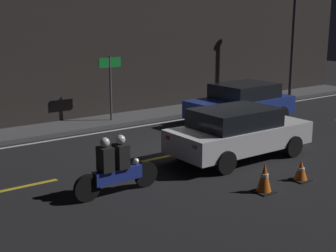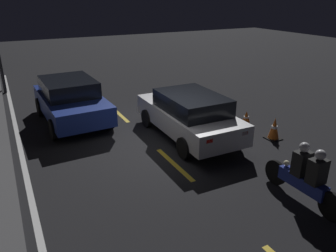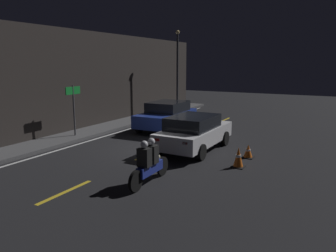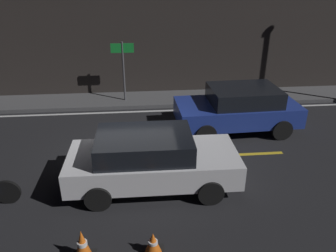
{
  "view_description": "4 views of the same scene",
  "coord_description": "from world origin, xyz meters",
  "px_view_note": "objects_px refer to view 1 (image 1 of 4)",
  "views": [
    {
      "loc": [
        -8.72,
        -10.54,
        3.97
      ],
      "look_at": [
        -0.77,
        0.43,
        0.77
      ],
      "focal_mm": 50.0,
      "sensor_mm": 36.0,
      "label": 1
    },
    {
      "loc": [
        -7.9,
        3.74,
        4.3
      ],
      "look_at": [
        -0.05,
        -0.29,
        0.73
      ],
      "focal_mm": 35.0,
      "sensor_mm": 36.0,
      "label": 2
    },
    {
      "loc": [
        -11.73,
        -6.72,
        3.57
      ],
      "look_at": [
        -0.3,
        -0.45,
        1.06
      ],
      "focal_mm": 35.0,
      "sensor_mm": 36.0,
      "label": 3
    },
    {
      "loc": [
        0.22,
        -8.32,
        5.01
      ],
      "look_at": [
        1.0,
        0.11,
        1.0
      ],
      "focal_mm": 35.0,
      "sensor_mm": 36.0,
      "label": 4
    }
  ],
  "objects_px": {
    "traffic_cone_near": "(264,178)",
    "street_lamp": "(293,32)",
    "sedan_blue": "(241,103)",
    "shop_sign": "(110,75)",
    "motorcycle": "(115,167)",
    "traffic_cone_mid": "(301,171)",
    "sedan_white": "(238,132)"
  },
  "relations": [
    {
      "from": "traffic_cone_mid",
      "to": "sedan_white",
      "type": "bearing_deg",
      "value": 88.22
    },
    {
      "from": "street_lamp",
      "to": "shop_sign",
      "type": "bearing_deg",
      "value": 174.61
    },
    {
      "from": "shop_sign",
      "to": "street_lamp",
      "type": "relative_size",
      "value": 0.42
    },
    {
      "from": "sedan_white",
      "to": "motorcycle",
      "type": "distance_m",
      "value": 4.27
    },
    {
      "from": "sedan_blue",
      "to": "street_lamp",
      "type": "height_order",
      "value": "street_lamp"
    },
    {
      "from": "street_lamp",
      "to": "sedan_white",
      "type": "bearing_deg",
      "value": -148.65
    },
    {
      "from": "sedan_blue",
      "to": "street_lamp",
      "type": "bearing_deg",
      "value": -160.86
    },
    {
      "from": "motorcycle",
      "to": "sedan_white",
      "type": "bearing_deg",
      "value": 5.05
    },
    {
      "from": "traffic_cone_mid",
      "to": "traffic_cone_near",
      "type": "bearing_deg",
      "value": -179.37
    },
    {
      "from": "shop_sign",
      "to": "traffic_cone_near",
      "type": "bearing_deg",
      "value": -94.01
    },
    {
      "from": "traffic_cone_near",
      "to": "street_lamp",
      "type": "relative_size",
      "value": 0.12
    },
    {
      "from": "motorcycle",
      "to": "street_lamp",
      "type": "xyz_separation_m",
      "value": [
        12.52,
        5.47,
        2.59
      ]
    },
    {
      "from": "traffic_cone_mid",
      "to": "shop_sign",
      "type": "xyz_separation_m",
      "value": [
        -0.75,
        8.19,
        1.59
      ]
    },
    {
      "from": "sedan_white",
      "to": "street_lamp",
      "type": "relative_size",
      "value": 0.73
    },
    {
      "from": "traffic_cone_near",
      "to": "street_lamp",
      "type": "height_order",
      "value": "street_lamp"
    },
    {
      "from": "sedan_white",
      "to": "traffic_cone_near",
      "type": "distance_m",
      "value": 2.73
    },
    {
      "from": "traffic_cone_near",
      "to": "shop_sign",
      "type": "relative_size",
      "value": 0.3
    },
    {
      "from": "motorcycle",
      "to": "street_lamp",
      "type": "bearing_deg",
      "value": 22.9
    },
    {
      "from": "sedan_blue",
      "to": "traffic_cone_near",
      "type": "relative_size",
      "value": 5.86
    },
    {
      "from": "street_lamp",
      "to": "sedan_blue",
      "type": "bearing_deg",
      "value": -158.72
    },
    {
      "from": "motorcycle",
      "to": "traffic_cone_mid",
      "type": "relative_size",
      "value": 4.18
    },
    {
      "from": "sedan_blue",
      "to": "motorcycle",
      "type": "height_order",
      "value": "sedan_blue"
    },
    {
      "from": "motorcycle",
      "to": "traffic_cone_mid",
      "type": "distance_m",
      "value": 4.59
    },
    {
      "from": "sedan_white",
      "to": "traffic_cone_mid",
      "type": "xyz_separation_m",
      "value": [
        -0.07,
        -2.29,
        -0.52
      ]
    },
    {
      "from": "shop_sign",
      "to": "motorcycle",
      "type": "bearing_deg",
      "value": -118.43
    },
    {
      "from": "street_lamp",
      "to": "motorcycle",
      "type": "bearing_deg",
      "value": -156.41
    },
    {
      "from": "sedan_white",
      "to": "shop_sign",
      "type": "xyz_separation_m",
      "value": [
        -0.82,
        5.9,
        1.07
      ]
    },
    {
      "from": "motorcycle",
      "to": "traffic_cone_near",
      "type": "bearing_deg",
      "value": -34.13
    },
    {
      "from": "traffic_cone_near",
      "to": "street_lamp",
      "type": "bearing_deg",
      "value": 37.23
    },
    {
      "from": "sedan_blue",
      "to": "shop_sign",
      "type": "bearing_deg",
      "value": -38.21
    },
    {
      "from": "shop_sign",
      "to": "street_lamp",
      "type": "xyz_separation_m",
      "value": [
        9.09,
        -0.86,
        1.39
      ]
    },
    {
      "from": "motorcycle",
      "to": "street_lamp",
      "type": "height_order",
      "value": "street_lamp"
    }
  ]
}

